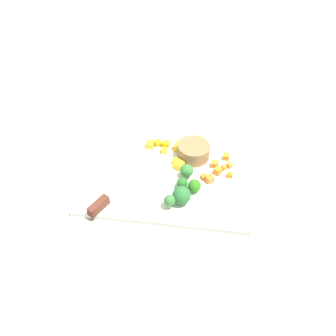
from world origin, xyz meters
TOP-DOWN VIEW (x-y plane):
  - ground_plane at (0.00, 0.00)m, footprint 4.00×4.00m
  - cutting_board at (0.00, 0.00)m, footprint 0.41×0.33m
  - prep_bowl at (-0.06, -0.06)m, footprint 0.08×0.08m
  - chef_knife at (0.11, 0.08)m, footprint 0.17×0.30m
  - carrot_dice_0 at (-0.15, -0.04)m, footprint 0.02×0.02m
  - carrot_dice_1 at (-0.14, -0.02)m, footprint 0.02×0.02m
  - carrot_dice_2 at (-0.15, -0.06)m, footprint 0.02×0.02m
  - carrot_dice_3 at (-0.16, -0.00)m, footprint 0.02×0.01m
  - carrot_dice_4 at (-0.09, 0.01)m, footprint 0.02×0.02m
  - carrot_dice_5 at (-0.12, -0.03)m, footprint 0.02×0.02m
  - carrot_dice_6 at (-0.13, -0.01)m, footprint 0.02×0.02m
  - carrot_dice_7 at (-0.11, 0.02)m, footprint 0.02×0.02m
  - pepper_dice_0 at (0.04, -0.10)m, footprint 0.02×0.02m
  - pepper_dice_1 at (-0.02, -0.10)m, footprint 0.02×0.02m
  - pepper_dice_2 at (-0.02, -0.03)m, footprint 0.02×0.02m
  - pepper_dice_3 at (0.02, -0.06)m, footprint 0.02×0.02m
  - pepper_dice_4 at (0.02, -0.09)m, footprint 0.02×0.02m
  - pepper_dice_5 at (-0.03, -0.02)m, footprint 0.03×0.03m
  - pepper_dice_6 at (0.06, -0.08)m, footprint 0.02×0.02m
  - pepper_dice_7 at (-0.01, -0.08)m, footprint 0.02×0.02m
  - broccoli_floret_0 at (-0.05, 0.01)m, footprint 0.03×0.03m
  - broccoli_floret_1 at (-0.04, 0.10)m, footprint 0.04×0.04m
  - broccoli_floret_2 at (-0.02, 0.12)m, footprint 0.03×0.03m
  - broccoli_floret_3 at (-0.07, 0.06)m, footprint 0.03×0.03m
  - broccoli_floret_4 at (-0.04, 0.05)m, footprint 0.03×0.03m

SIDE VIEW (x-z plane):
  - ground_plane at x=0.00m, z-range 0.00..0.00m
  - cutting_board at x=0.00m, z-range 0.00..0.01m
  - carrot_dice_4 at x=-0.09m, z-range 0.01..0.02m
  - carrot_dice_1 at x=-0.14m, z-range 0.01..0.02m
  - carrot_dice_3 at x=-0.16m, z-range 0.01..0.02m
  - carrot_dice_0 at x=-0.15m, z-range 0.01..0.02m
  - pepper_dice_0 at x=0.04m, z-range 0.01..0.03m
  - pepper_dice_3 at x=0.02m, z-range 0.01..0.03m
  - pepper_dice_1 at x=-0.02m, z-range 0.01..0.03m
  - pepper_dice_2 at x=-0.02m, z-range 0.01..0.03m
  - carrot_dice_5 at x=-0.12m, z-range 0.01..0.03m
  - carrot_dice_2 at x=-0.15m, z-range 0.01..0.03m
  - pepper_dice_6 at x=0.06m, z-range 0.01..0.03m
  - pepper_dice_4 at x=0.02m, z-range 0.01..0.03m
  - chef_knife at x=0.11m, z-range 0.01..0.03m
  - carrot_dice_6 at x=-0.13m, z-range 0.01..0.03m
  - carrot_dice_7 at x=-0.11m, z-range 0.01..0.03m
  - pepper_dice_7 at x=-0.01m, z-range 0.01..0.03m
  - pepper_dice_5 at x=-0.03m, z-range 0.01..0.03m
  - broccoli_floret_4 at x=-0.04m, z-range 0.01..0.04m
  - broccoli_floret_3 at x=-0.07m, z-range 0.01..0.05m
  - prep_bowl at x=-0.06m, z-range 0.01..0.05m
  - broccoli_floret_0 at x=-0.05m, z-range 0.01..0.05m
  - broccoli_floret_2 at x=-0.02m, z-range 0.02..0.05m
  - broccoli_floret_1 at x=-0.04m, z-range 0.01..0.06m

